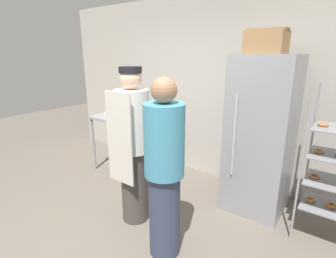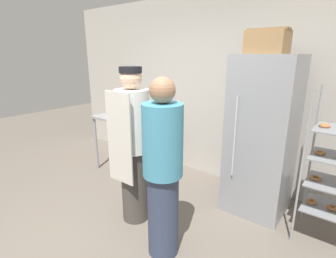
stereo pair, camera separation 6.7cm
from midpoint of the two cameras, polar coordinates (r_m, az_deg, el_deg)
name	(u,v)px [view 1 (the left image)]	position (r m, az deg, el deg)	size (l,w,h in m)	color
ground_plane	(118,248)	(2.97, -11.59, -23.97)	(14.00, 14.00, 0.00)	#6B6056
back_wall	(220,89)	(4.06, 10.73, 8.45)	(6.40, 0.12, 2.76)	#B7B2A8
refrigerator	(260,136)	(3.30, 18.88, -1.54)	(0.69, 0.67, 1.90)	gray
prep_counter	(126,124)	(4.25, -9.57, 0.98)	(1.09, 0.64, 0.92)	gray
donut_box	(115,112)	(4.41, -11.80, 3.66)	(0.27, 0.24, 0.28)	silver
blender_pitcher	(133,109)	(4.18, -8.07, 4.35)	(0.14, 0.14, 0.30)	#99999E
cardboard_storage_box	(266,42)	(3.08, 20.00, 17.43)	(0.41, 0.33, 0.26)	#937047
person_baker	(133,145)	(2.93, -8.31, -3.55)	(0.38, 0.39, 1.77)	#47423D
person_customer	(164,170)	(2.41, -1.61, -8.97)	(0.36, 0.36, 1.72)	#333D56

